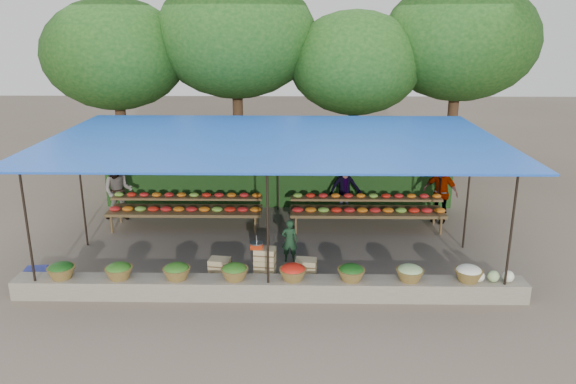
{
  "coord_description": "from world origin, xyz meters",
  "views": [
    {
      "loc": [
        0.58,
        -13.3,
        5.51
      ],
      "look_at": [
        0.35,
        0.2,
        1.39
      ],
      "focal_mm": 35.0,
      "sensor_mm": 36.0,
      "label": 1
    }
  ],
  "objects_px": {
    "crate_counter": "(264,268)",
    "blue_crate_front": "(48,278)",
    "vendor_seated": "(289,241)",
    "blue_crate_back": "(36,274)",
    "weighing_scale": "(257,245)"
  },
  "relations": [
    {
      "from": "weighing_scale",
      "to": "vendor_seated",
      "type": "xyz_separation_m",
      "value": [
        0.7,
        1.06,
        -0.32
      ]
    },
    {
      "from": "vendor_seated",
      "to": "weighing_scale",
      "type": "bearing_deg",
      "value": 56.17
    },
    {
      "from": "crate_counter",
      "to": "weighing_scale",
      "type": "relative_size",
      "value": 7.96
    },
    {
      "from": "vendor_seated",
      "to": "blue_crate_back",
      "type": "height_order",
      "value": "vendor_seated"
    },
    {
      "from": "blue_crate_front",
      "to": "blue_crate_back",
      "type": "relative_size",
      "value": 1.1
    },
    {
      "from": "weighing_scale",
      "to": "blue_crate_front",
      "type": "height_order",
      "value": "weighing_scale"
    },
    {
      "from": "crate_counter",
      "to": "blue_crate_front",
      "type": "distance_m",
      "value": 4.7
    },
    {
      "from": "crate_counter",
      "to": "vendor_seated",
      "type": "bearing_deg",
      "value": 62.45
    },
    {
      "from": "crate_counter",
      "to": "vendor_seated",
      "type": "height_order",
      "value": "vendor_seated"
    },
    {
      "from": "weighing_scale",
      "to": "blue_crate_back",
      "type": "bearing_deg",
      "value": -179.63
    },
    {
      "from": "crate_counter",
      "to": "vendor_seated",
      "type": "xyz_separation_m",
      "value": [
        0.55,
        1.06,
        0.21
      ]
    },
    {
      "from": "vendor_seated",
      "to": "blue_crate_back",
      "type": "bearing_deg",
      "value": 10.62
    },
    {
      "from": "vendor_seated",
      "to": "blue_crate_back",
      "type": "distance_m",
      "value": 5.73
    },
    {
      "from": "crate_counter",
      "to": "vendor_seated",
      "type": "relative_size",
      "value": 2.29
    },
    {
      "from": "blue_crate_front",
      "to": "vendor_seated",
      "type": "bearing_deg",
      "value": 37.86
    }
  ]
}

